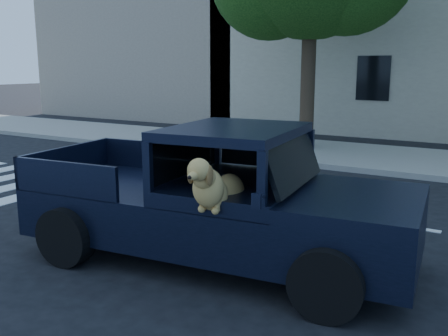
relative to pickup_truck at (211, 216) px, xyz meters
The scene contains 4 objects.
ground 2.01m from the pickup_truck, 15.80° to the right, with size 120.00×120.00×0.00m, color black.
far_sidewalk 8.89m from the pickup_truck, 78.10° to the left, with size 60.00×4.00×0.15m, color gray.
building_left 20.98m from the pickup_truck, 129.49° to the left, with size 12.00×6.00×8.00m, color tan.
pickup_truck is the anchor object (origin of this frame).
Camera 1 is at (1.69, -5.07, 2.68)m, focal length 40.00 mm.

